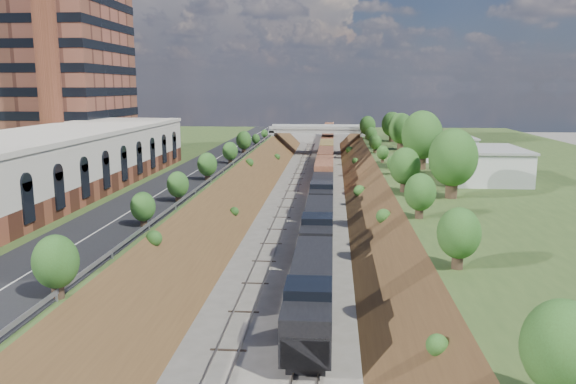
% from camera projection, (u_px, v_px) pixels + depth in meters
% --- Properties ---
extents(platform_left, '(44.00, 180.00, 5.00)m').
position_uv_depth(platform_left, '(89.00, 183.00, 85.42)').
color(platform_left, '#344D1F').
rests_on(platform_left, ground).
extents(platform_right, '(44.00, 180.00, 5.00)m').
position_uv_depth(platform_right, '(535.00, 190.00, 80.20)').
color(platform_right, '#344D1F').
rests_on(platform_right, ground).
extents(embankment_left, '(10.00, 180.00, 10.00)m').
position_uv_depth(embankment_left, '(232.00, 202.00, 84.14)').
color(embankment_left, brown).
rests_on(embankment_left, ground).
extents(embankment_right, '(10.00, 180.00, 10.00)m').
position_uv_depth(embankment_right, '(380.00, 204.00, 82.40)').
color(embankment_right, brown).
rests_on(embankment_right, ground).
extents(rail_left_track, '(1.58, 180.00, 0.18)m').
position_uv_depth(rail_left_track, '(288.00, 202.00, 83.46)').
color(rail_left_track, gray).
rests_on(rail_left_track, ground).
extents(rail_right_track, '(1.58, 180.00, 0.18)m').
position_uv_depth(rail_right_track, '(322.00, 203.00, 83.05)').
color(rail_right_track, gray).
rests_on(rail_right_track, ground).
extents(road, '(8.00, 180.00, 0.10)m').
position_uv_depth(road, '(201.00, 168.00, 83.57)').
color(road, black).
rests_on(road, platform_left).
extents(guardrail, '(0.10, 171.00, 0.70)m').
position_uv_depth(guardrail, '(228.00, 165.00, 82.96)').
color(guardrail, '#99999E').
rests_on(guardrail, platform_left).
extents(commercial_building, '(14.30, 62.30, 7.00)m').
position_uv_depth(commercial_building, '(44.00, 164.00, 62.36)').
color(commercial_building, brown).
rests_on(commercial_building, platform_left).
extents(smokestack, '(3.20, 3.20, 40.00)m').
position_uv_depth(smokestack, '(45.00, 28.00, 77.60)').
color(smokestack, brown).
rests_on(smokestack, platform_left).
extents(overpass, '(24.50, 8.30, 7.40)m').
position_uv_depth(overpass, '(317.00, 135.00, 143.11)').
color(overpass, gray).
rests_on(overpass, ground).
extents(white_building_near, '(9.00, 12.00, 4.00)m').
position_uv_depth(white_building_near, '(484.00, 165.00, 72.29)').
color(white_building_near, silver).
rests_on(white_building_near, platform_right).
extents(white_building_far, '(8.00, 10.00, 3.60)m').
position_uv_depth(white_building_far, '(446.00, 149.00, 93.92)').
color(white_building_far, silver).
rests_on(white_building_far, platform_right).
extents(tree_right_large, '(5.25, 5.25, 7.61)m').
position_uv_depth(tree_right_large, '(453.00, 158.00, 60.60)').
color(tree_right_large, '#473323').
rests_on(tree_right_large, platform_right).
extents(tree_left_crest, '(2.45, 2.45, 3.55)m').
position_uv_depth(tree_left_crest, '(128.00, 216.00, 43.72)').
color(tree_left_crest, '#473323').
rests_on(tree_left_crest, platform_left).
extents(freight_train, '(3.08, 173.04, 4.59)m').
position_uv_depth(freight_train, '(326.00, 155.00, 119.67)').
color(freight_train, black).
rests_on(freight_train, ground).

